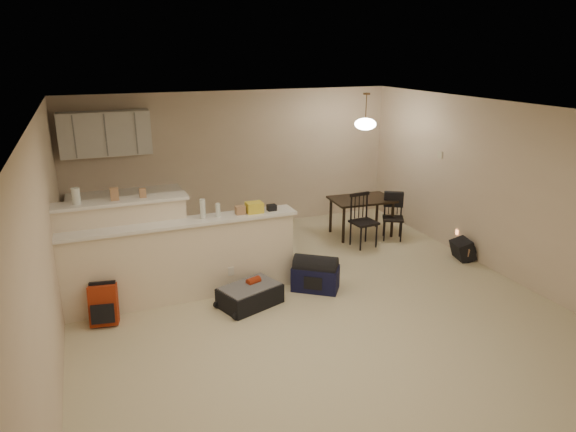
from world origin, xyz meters
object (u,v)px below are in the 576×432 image
dining_table (362,203)px  dining_chair_near (364,221)px  red_backpack (104,305)px  black_daypack (463,250)px  suitcase (250,296)px  pendant_lamp (365,123)px  navy_duffel (315,278)px  dining_chair_far (393,217)px

dining_table → dining_chair_near: (-0.25, -0.52, -0.14)m
red_backpack → black_daypack: bearing=9.6°
dining_chair_near → red_backpack: dining_chair_near is taller
dining_chair_near → suitcase: (-2.42, -1.30, -0.32)m
red_backpack → black_daypack: size_ratio=1.38×
pendant_lamp → navy_duffel: size_ratio=0.99×
dining_chair_near → red_backpack: 4.35m
dining_chair_far → black_daypack: dining_chair_far is taller
pendant_lamp → suitcase: pendant_lamp is taller
dining_table → dining_chair_far: (0.40, -0.41, -0.19)m
dining_chair_far → suitcase: dining_chair_far is taller
suitcase → dining_chair_far: bearing=4.9°
dining_chair_far → red_backpack: dining_chair_far is taller
suitcase → red_backpack: red_backpack is taller
dining_table → navy_duffel: bearing=-130.6°
dining_chair_far → red_backpack: bearing=-136.2°
suitcase → black_daypack: (3.60, 0.21, 0.03)m
suitcase → pendant_lamp: bearing=14.5°
black_daypack → suitcase: bearing=106.4°
suitcase → black_daypack: black_daypack is taller
navy_duffel → black_daypack: navy_duffel is taller
dining_table → pendant_lamp: 1.40m
pendant_lamp → dining_chair_near: bearing=-115.1°
suitcase → red_backpack: size_ratio=1.56×
black_daypack → red_backpack: bearing=103.1°
dining_table → dining_chair_far: size_ratio=1.40×
dining_chair_near → black_daypack: size_ratio=2.54×
dining_chair_near → navy_duffel: size_ratio=1.44×
red_backpack → navy_duffel: (2.76, -0.12, -0.07)m
pendant_lamp → dining_chair_near: pendant_lamp is taller
suitcase → dining_table: bearing=14.5°
pendant_lamp → red_backpack: size_ratio=1.27×
dining_chair_near → black_daypack: 1.63m
dining_table → navy_duffel: (-1.69, -1.73, -0.42)m
suitcase → black_daypack: 3.61m
dining_chair_near → dining_chair_far: bearing=4.6°
navy_duffel → red_backpack: bearing=-146.5°
dining_chair_near → navy_duffel: bearing=-145.8°
dining_chair_near → dining_chair_far: 0.66m
dining_chair_far → suitcase: 3.39m
black_daypack → pendant_lamp: bearing=43.2°
dining_table → navy_duffel: size_ratio=1.79×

